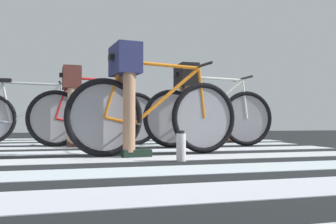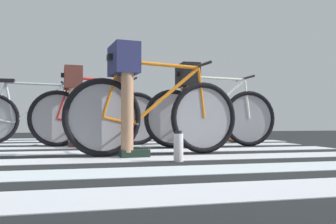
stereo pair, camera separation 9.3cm
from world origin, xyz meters
The scene contains 11 objects.
ground centered at (0.00, 0.00, 0.01)m, with size 18.00×14.00×0.02m.
crosswalk_markings centered at (0.03, 0.09, 0.02)m, with size 5.46×6.52×0.00m.
bicycle_1_of_4 centered at (0.26, -0.37, 0.41)m, with size 1.73×0.52×0.93m.
cyclist_1_of_4 centered at (-0.05, -0.42, 0.69)m, with size 0.36×0.44×1.03m.
bicycle_2_of_4 centered at (1.16, 0.55, 0.41)m, with size 1.74×0.52×0.93m.
cyclist_2_of_4 centered at (0.85, 0.55, 0.69)m, with size 0.31×0.41×1.03m.
bicycle_3_of_4 centered at (-0.23, 1.03, 0.41)m, with size 1.74×0.52×0.93m.
cyclist_3_of_4 centered at (-0.54, 1.01, 0.68)m, with size 0.34×0.42×1.02m.
bicycle_4_of_4 centered at (-1.16, 1.80, 0.41)m, with size 1.74×0.52×0.93m.
water_bottle centered at (0.33, -0.93, 0.14)m, with size 0.08×0.08×0.25m.
traffic_cone centered at (2.01, 1.58, 0.26)m, with size 0.43×0.43×0.50m.
Camera 2 is at (-0.42, -3.71, 0.34)m, focal length 38.27 mm.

